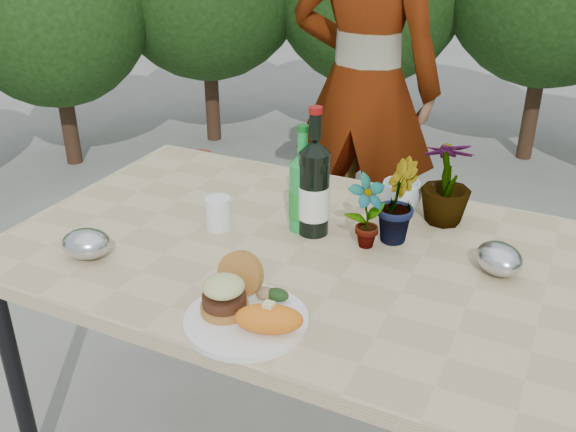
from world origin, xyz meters
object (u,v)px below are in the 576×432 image
at_px(wine_bottle, 314,189).
at_px(person, 364,87).
at_px(patio_table, 301,265).
at_px(dinner_plate, 246,320).

xyz_separation_m(wine_bottle, person, (-0.22, 1.03, 0.00)).
relative_size(patio_table, wine_bottle, 4.35).
distance_m(wine_bottle, person, 1.06).
distance_m(patio_table, dinner_plate, 0.38).
xyz_separation_m(patio_table, person, (-0.23, 1.12, 0.20)).
relative_size(dinner_plate, person, 0.16).
relative_size(dinner_plate, wine_bottle, 0.76).
relative_size(patio_table, person, 0.90).
xyz_separation_m(patio_table, dinner_plate, (0.04, -0.37, 0.06)).
bearing_deg(dinner_plate, wine_bottle, 94.87).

